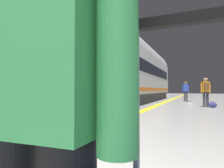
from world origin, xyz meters
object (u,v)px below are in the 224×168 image
object	(u,v)px
passenger_near	(206,89)
suitcase_mid	(190,98)
high_speed_train	(87,55)
traveller_foreground	(32,77)
duffel_bag_near	(213,105)
passenger_mid	(186,90)

from	to	relation	value
passenger_near	suitcase_mid	distance (m)	5.41
high_speed_train	traveller_foreground	size ratio (longest dim) A/B	20.42
passenger_near	suitcase_mid	bearing A→B (deg)	100.59
passenger_near	high_speed_train	bearing A→B (deg)	-136.89
traveller_foreground	suitcase_mid	xyz separation A→B (m)	(-0.08, 17.53, -0.68)
high_speed_train	passenger_near	xyz separation A→B (m)	(5.00, 4.68, -1.50)
high_speed_train	duffel_bag_near	size ratio (longest dim) A/B	79.96
traveller_foreground	passenger_mid	bearing A→B (deg)	91.29
traveller_foreground	duffel_bag_near	size ratio (longest dim) A/B	3.92
high_speed_train	passenger_near	distance (m)	7.01
traveller_foreground	suitcase_mid	distance (m)	17.55
high_speed_train	traveller_foreground	distance (m)	8.75
high_speed_train	traveller_foreground	bearing A→B (deg)	-61.65
high_speed_train	suitcase_mid	bearing A→B (deg)	68.05
traveller_foreground	suitcase_mid	world-z (taller)	traveller_foreground
traveller_foreground	passenger_near	world-z (taller)	traveller_foreground
suitcase_mid	high_speed_train	bearing A→B (deg)	-111.95
passenger_near	suitcase_mid	size ratio (longest dim) A/B	1.78
duffel_bag_near	high_speed_train	bearing A→B (deg)	-140.35
high_speed_train	suitcase_mid	distance (m)	10.95
traveller_foreground	passenger_mid	size ratio (longest dim) A/B	1.02
traveller_foreground	duffel_bag_near	world-z (taller)	traveller_foreground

